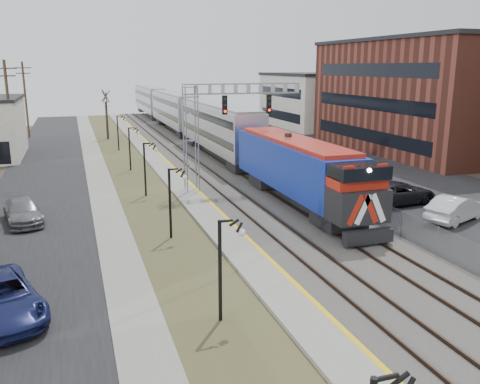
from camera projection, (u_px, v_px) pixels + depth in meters
name	position (u px, v px, depth m)	size (l,w,h in m)	color
street_west	(43.00, 183.00, 41.80)	(7.00, 120.00, 0.04)	black
sidewalk	(99.00, 179.00, 43.16)	(2.00, 120.00, 0.08)	gray
grass_median	(135.00, 177.00, 44.07)	(4.00, 120.00, 0.06)	#464B28
platform	(169.00, 174.00, 44.96)	(2.00, 120.00, 0.24)	gray
ballast_bed	(223.00, 171.00, 46.48)	(8.00, 120.00, 0.20)	#595651
parking_lot	(340.00, 164.00, 50.13)	(16.00, 120.00, 0.04)	black
platform_edge	(179.00, 172.00, 45.19)	(0.24, 120.00, 0.01)	gold
track_near	(202.00, 170.00, 45.83)	(1.58, 120.00, 0.15)	#2D2119
track_far	(239.00, 168.00, 46.89)	(1.58, 120.00, 0.15)	#2D2119
train	(186.00, 117.00, 66.99)	(3.00, 85.85, 5.33)	#122A96
signal_gantry	(213.00, 119.00, 37.85)	(9.00, 1.07, 8.15)	gray
lampposts	(169.00, 203.00, 28.18)	(0.14, 62.14, 4.00)	black
fence	(266.00, 160.00, 47.58)	(0.04, 120.00, 1.60)	gray
bare_trees	(28.00, 145.00, 44.41)	(12.30, 42.30, 5.95)	#382D23
car_lot_b	(456.00, 209.00, 31.37)	(1.69, 4.86, 1.60)	silver
car_lot_c	(397.00, 193.00, 35.27)	(2.61, 5.67, 1.58)	black
car_lot_d	(377.00, 186.00, 37.50)	(2.24, 5.51, 1.60)	navy
car_lot_e	(350.00, 173.00, 42.58)	(1.55, 3.85, 1.31)	gray
car_street_a	(0.00, 299.00, 19.28)	(2.62, 5.67, 1.58)	#171E52
car_street_b	(23.00, 212.00, 31.08)	(1.98, 4.87, 1.41)	slate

